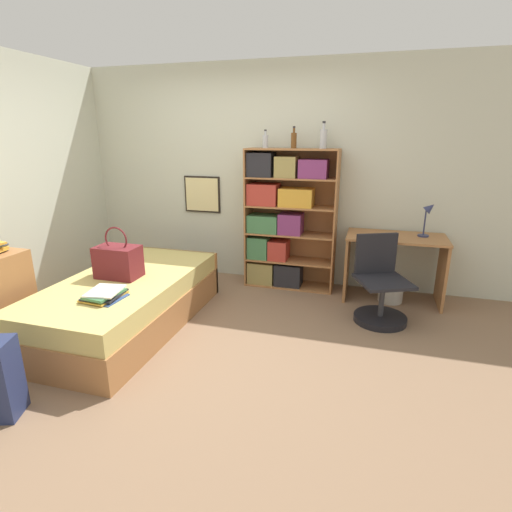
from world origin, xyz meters
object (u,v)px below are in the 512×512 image
waste_bin (391,291)px  bookcase (281,219)px  book_stack_on_bed (104,294)px  desk (394,257)px  desk_lamp (429,213)px  bottle_clear (323,138)px  handbag (118,261)px  bed (128,301)px  desk_chair (380,295)px  bottle_brown (294,140)px  bottle_green (265,141)px

waste_bin → bookcase: bearing=173.0°
book_stack_on_bed → bookcase: (1.04, 1.95, 0.31)m
desk → waste_bin: (-0.00, -0.06, -0.38)m
desk → desk_lamp: size_ratio=2.71×
bottle_clear → handbag: bearing=-137.9°
bed → desk_chair: size_ratio=2.44×
bottle_clear → desk: size_ratio=0.28×
handbag → desk_chair: handbag is taller
handbag → bottle_brown: bottle_brown is taller
book_stack_on_bed → bottle_clear: bottle_clear is taller
bed → bottle_brown: bottle_brown is taller
bottle_brown → bottle_clear: 0.33m
bottle_clear → bed: bearing=-136.7°
handbag → desk_lamp: desk_lamp is taller
bed → bottle_green: size_ratio=10.24×
book_stack_on_bed → bottle_green: size_ratio=1.74×
bottle_green → desk_lamp: size_ratio=0.53×
bookcase → waste_bin: size_ratio=6.21×
bottle_green → desk_chair: bottle_green is taller
desk → desk_lamp: bearing=12.1°
bottle_green → desk: bearing=-4.7°
handbag → desk_lamp: bearing=26.8°
bottle_brown → handbag: bearing=-131.9°
bookcase → bottle_brown: 0.91m
bookcase → desk_chair: bearing=-30.0°
desk_lamp → handbag: bearing=-153.2°
desk_lamp → desk: bearing=-167.9°
bed → waste_bin: size_ratio=7.84×
bed → desk: size_ratio=1.99×
handbag → book_stack_on_bed: bearing=-68.7°
desk → desk_chair: size_ratio=1.23×
book_stack_on_bed → bottle_brown: bottle_brown is taller
bottle_green → bottle_brown: size_ratio=0.85×
book_stack_on_bed → bottle_brown: 2.60m
bottle_clear → desk: 1.52m
book_stack_on_bed → desk_chair: size_ratio=0.41×
bed → desk_chair: desk_chair is taller
waste_bin → handbag: bearing=-152.6°
bottle_clear → book_stack_on_bed: bearing=-126.7°
handbag → waste_bin: (2.53, 1.31, -0.52)m
bed → waste_bin: (2.47, 1.31, -0.12)m
book_stack_on_bed → waste_bin: 2.98m
handbag → desk_chair: size_ratio=0.58×
desk_lamp → bottle_brown: bearing=177.0°
desk → book_stack_on_bed: bearing=-141.7°
bottle_brown → bottle_clear: size_ratio=0.83×
bookcase → bottle_brown: bottle_brown is taller
bottle_green → waste_bin: bearing=-6.9°
book_stack_on_bed → bottle_brown: bearing=59.7°
bookcase → desk: (1.30, -0.10, -0.32)m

